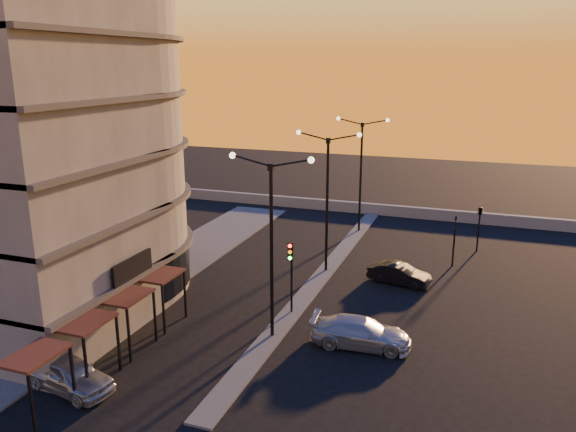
# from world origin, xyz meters

# --- Properties ---
(ground) EXTENTS (120.00, 120.00, 0.00)m
(ground) POSITION_xyz_m (0.00, 0.00, 0.00)
(ground) COLOR black
(ground) RESTS_ON ground
(sidewalk_west) EXTENTS (5.00, 40.00, 0.12)m
(sidewalk_west) POSITION_xyz_m (-10.50, 4.00, 0.06)
(sidewalk_west) COLOR #464644
(sidewalk_west) RESTS_ON ground
(median) EXTENTS (1.20, 36.00, 0.12)m
(median) POSITION_xyz_m (0.00, 10.00, 0.06)
(median) COLOR #464644
(median) RESTS_ON ground
(parapet) EXTENTS (44.00, 0.50, 1.00)m
(parapet) POSITION_xyz_m (2.00, 26.00, 0.50)
(parapet) COLOR gray
(parapet) RESTS_ON ground
(building) EXTENTS (14.35, 17.08, 25.00)m
(building) POSITION_xyz_m (-14.00, 0.03, 11.91)
(building) COLOR #615D56
(building) RESTS_ON ground
(streetlamp_near) EXTENTS (4.32, 0.32, 9.51)m
(streetlamp_near) POSITION_xyz_m (0.00, 0.00, 5.59)
(streetlamp_near) COLOR black
(streetlamp_near) RESTS_ON ground
(streetlamp_mid) EXTENTS (4.32, 0.32, 9.51)m
(streetlamp_mid) POSITION_xyz_m (0.00, 10.00, 5.59)
(streetlamp_mid) COLOR black
(streetlamp_mid) RESTS_ON ground
(streetlamp_far) EXTENTS (4.32, 0.32, 9.51)m
(streetlamp_far) POSITION_xyz_m (0.00, 20.00, 5.59)
(streetlamp_far) COLOR black
(streetlamp_far) RESTS_ON ground
(traffic_light_main) EXTENTS (0.28, 0.44, 4.25)m
(traffic_light_main) POSITION_xyz_m (0.00, 2.87, 2.89)
(traffic_light_main) COLOR black
(traffic_light_main) RESTS_ON ground
(signal_east_a) EXTENTS (0.13, 0.16, 3.60)m
(signal_east_a) POSITION_xyz_m (8.00, 14.00, 1.93)
(signal_east_a) COLOR black
(signal_east_a) RESTS_ON ground
(signal_east_b) EXTENTS (0.42, 1.99, 3.60)m
(signal_east_b) POSITION_xyz_m (9.50, 18.00, 3.10)
(signal_east_b) COLOR black
(signal_east_b) RESTS_ON ground
(car_hatchback) EXTENTS (4.62, 2.55, 1.49)m
(car_hatchback) POSITION_xyz_m (-6.50, -7.45, 0.74)
(car_hatchback) COLOR #A6A9AD
(car_hatchback) RESTS_ON ground
(car_sedan) EXTENTS (4.16, 2.12, 1.31)m
(car_sedan) POSITION_xyz_m (5.00, 9.55, 0.65)
(car_sedan) COLOR black
(car_sedan) RESTS_ON ground
(car_wagon) EXTENTS (5.14, 2.45, 1.45)m
(car_wagon) POSITION_xyz_m (4.50, 0.62, 0.72)
(car_wagon) COLOR #A7ABAF
(car_wagon) RESTS_ON ground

